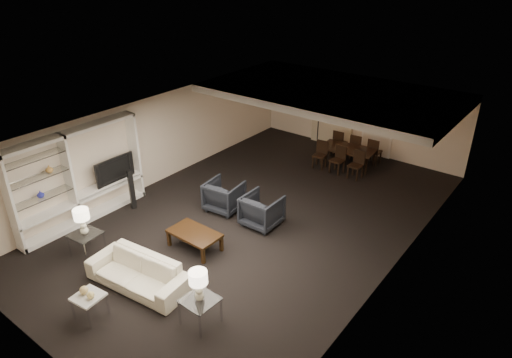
{
  "coord_description": "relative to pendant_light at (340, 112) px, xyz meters",
  "views": [
    {
      "loc": [
        5.91,
        -7.73,
        6.03
      ],
      "look_at": [
        0.0,
        0.0,
        1.1
      ],
      "focal_mm": 32.0,
      "sensor_mm": 36.0,
      "label": 1
    }
  ],
  "objects": [
    {
      "name": "armchair_left",
      "position": [
        -1.22,
        -3.64,
        -1.52
      ],
      "size": [
        0.94,
        0.96,
        0.79
      ],
      "primitive_type": "imported",
      "rotation": [
        0.0,
        0.0,
        3.26
      ],
      "color": "black",
      "rests_on": "floor"
    },
    {
      "name": "door",
      "position": [
        0.4,
        1.97,
        -0.87
      ],
      "size": [
        0.9,
        0.05,
        2.1
      ],
      "primitive_type": "cube",
      "color": "silver",
      "rests_on": "wall_back"
    },
    {
      "name": "wall_front",
      "position": [
        -0.3,
        -9.0,
        -0.67
      ],
      "size": [
        7.0,
        0.02,
        2.5
      ],
      "primitive_type": "cube",
      "color": "beige",
      "rests_on": "ground"
    },
    {
      "name": "pendant_light",
      "position": [
        0.0,
        0.0,
        0.0
      ],
      "size": [
        0.52,
        0.52,
        0.24
      ],
      "primitive_type": "cylinder",
      "color": "#D8591E",
      "rests_on": "ceiling_soffit"
    },
    {
      "name": "vase_amber",
      "position": [
        -3.61,
        -6.76,
        -0.27
      ],
      "size": [
        0.16,
        0.16,
        0.17
      ],
      "primitive_type": "imported",
      "color": "#C58E41",
      "rests_on": "media_unit"
    },
    {
      "name": "chair_nm",
      "position": [
        0.04,
        0.03,
        -1.5
      ],
      "size": [
        0.41,
        0.41,
        0.84
      ],
      "primitive_type": null,
      "rotation": [
        0.0,
        0.0,
        -0.07
      ],
      "color": "black",
      "rests_on": "floor"
    },
    {
      "name": "chair_nr",
      "position": [
        0.64,
        0.03,
        -1.5
      ],
      "size": [
        0.41,
        0.41,
        0.84
      ],
      "primitive_type": null,
      "rotation": [
        0.0,
        0.0,
        -0.06
      ],
      "color": "black",
      "rests_on": "floor"
    },
    {
      "name": "dining_table",
      "position": [
        0.04,
        0.68,
        -1.64
      ],
      "size": [
        1.69,
        1.07,
        0.56
      ],
      "primitive_type": "imported",
      "rotation": [
        0.0,
        0.0,
        0.11
      ],
      "color": "black",
      "rests_on": "floor"
    },
    {
      "name": "media_unit",
      "position": [
        -3.61,
        -6.1,
        -0.74
      ],
      "size": [
        0.38,
        3.4,
        2.35
      ],
      "primitive_type": null,
      "color": "white",
      "rests_on": "wall_left"
    },
    {
      "name": "chair_fm",
      "position": [
        0.04,
        1.33,
        -1.5
      ],
      "size": [
        0.41,
        0.41,
        0.84
      ],
      "primitive_type": null,
      "rotation": [
        0.0,
        0.0,
        3.2
      ],
      "color": "black",
      "rests_on": "floor"
    },
    {
      "name": "floor",
      "position": [
        -0.3,
        -3.5,
        -1.92
      ],
      "size": [
        11.0,
        11.0,
        0.0
      ],
      "primitive_type": "plane",
      "color": "black",
      "rests_on": "ground"
    },
    {
      "name": "gold_gourd_b",
      "position": [
        -0.52,
        -8.04,
        -1.37
      ],
      "size": [
        0.14,
        0.14,
        0.14
      ],
      "primitive_type": "sphere",
      "color": "#EDD77D",
      "rests_on": "marble_table"
    },
    {
      "name": "television",
      "position": [
        -3.58,
        -5.19,
        -0.85
      ],
      "size": [
        1.11,
        0.15,
        0.64
      ],
      "primitive_type": "imported",
      "rotation": [
        0.0,
        0.0,
        1.57
      ],
      "color": "black",
      "rests_on": "media_unit"
    },
    {
      "name": "marble_table",
      "position": [
        -0.62,
        -8.04,
        -1.68
      ],
      "size": [
        0.53,
        0.53,
        0.49
      ],
      "primitive_type": null,
      "rotation": [
        0.0,
        0.0,
        0.1
      ],
      "color": "silver",
      "rests_on": "floor"
    },
    {
      "name": "wall_back",
      "position": [
        -0.3,
        2.0,
        -0.67
      ],
      "size": [
        7.0,
        0.02,
        2.5
      ],
      "primitive_type": "cube",
      "color": "beige",
      "rests_on": "ground"
    },
    {
      "name": "vase_blue",
      "position": [
        -3.61,
        -7.08,
        -0.78
      ],
      "size": [
        0.16,
        0.16,
        0.17
      ],
      "primitive_type": "imported",
      "color": "#252AA3",
      "rests_on": "media_unit"
    },
    {
      "name": "wall_right",
      "position": [
        3.2,
        -3.5,
        -0.67
      ],
      "size": [
        0.02,
        11.0,
        2.5
      ],
      "primitive_type": "cube",
      "color": "beige",
      "rests_on": "ground"
    },
    {
      "name": "side_table_right",
      "position": [
        1.08,
        -6.94,
        -1.65
      ],
      "size": [
        0.61,
        0.61,
        0.54
      ],
      "primitive_type": null,
      "rotation": [
        0.0,
        0.0,
        -0.04
      ],
      "color": "silver",
      "rests_on": "floor"
    },
    {
      "name": "wall_left",
      "position": [
        -3.8,
        -3.5,
        -0.67
      ],
      "size": [
        0.02,
        11.0,
        2.5
      ],
      "primitive_type": "cube",
      "color": "beige",
      "rests_on": "ground"
    },
    {
      "name": "chair_nl",
      "position": [
        -0.56,
        0.03,
        -1.5
      ],
      "size": [
        0.43,
        0.43,
        0.84
      ],
      "primitive_type": null,
      "rotation": [
        0.0,
        0.0,
        0.12
      ],
      "color": "black",
      "rests_on": "floor"
    },
    {
      "name": "side_table_left",
      "position": [
        -2.32,
        -6.94,
        -1.65
      ],
      "size": [
        0.64,
        0.64,
        0.54
      ],
      "primitive_type": null,
      "rotation": [
        0.0,
        0.0,
        0.1
      ],
      "color": "white",
      "rests_on": "floor"
    },
    {
      "name": "gold_gourd_a",
      "position": [
        -0.72,
        -8.04,
        -1.36
      ],
      "size": [
        0.16,
        0.16,
        0.16
      ],
      "primitive_type": "sphere",
      "color": "tan",
      "rests_on": "marble_table"
    },
    {
      "name": "chair_fr",
      "position": [
        0.64,
        1.33,
        -1.5
      ],
      "size": [
        0.39,
        0.39,
        0.84
      ],
      "primitive_type": null,
      "rotation": [
        0.0,
        0.0,
        3.14
      ],
      "color": "black",
      "rests_on": "floor"
    },
    {
      "name": "chair_fl",
      "position": [
        -0.56,
        1.33,
        -1.5
      ],
      "size": [
        0.39,
        0.39,
        0.84
      ],
      "primitive_type": null,
      "rotation": [
        0.0,
        0.0,
        3.16
      ],
      "color": "black",
      "rests_on": "floor"
    },
    {
      "name": "sofa",
      "position": [
        -0.62,
        -6.94,
        -1.61
      ],
      "size": [
        2.2,
        1.05,
        0.62
      ],
      "primitive_type": "imported",
      "rotation": [
        0.0,
        0.0,
        0.1
      ],
      "color": "beige",
      "rests_on": "floor"
    },
    {
      "name": "floor_lamp",
      "position": [
        -1.07,
        0.73,
        -1.07
      ],
      "size": [
        0.29,
        0.29,
        1.71
      ],
      "primitive_type": null,
      "rotation": [
        0.0,
        0.0,
        -0.21
      ],
      "color": "black",
      "rests_on": "floor"
    },
    {
      "name": "table_lamp_left",
      "position": [
        -2.32,
        -6.94,
        -1.07
      ],
      "size": [
        0.34,
        0.34,
        0.6
      ],
      "primitive_type": null,
      "rotation": [
        0.0,
        0.0,
        -0.02
      ],
      "color": "beige",
      "rests_on": "side_table_left"
    },
    {
      "name": "painting",
      "position": [
        1.8,
        1.96,
        -0.37
      ],
      "size": [
        0.95,
        0.04,
        0.65
      ],
      "primitive_type": "cube",
      "color": "#142D38",
      "rests_on": "wall_back"
    },
    {
      "name": "coffee_table",
      "position": [
        -0.62,
        -5.34,
        -1.71
      ],
      "size": [
        1.17,
        0.69,
        0.42
      ],
      "primitive_type": null,
      "rotation": [
        0.0,
        0.0,
        -0.01
      ],
      "color": "black",
      "rests_on": "floor"
    },
    {
      "name": "ceiling",
      "position": [
        -0.3,
        -3.5,
        0.58
      ],
      "size": [
        7.0,
        11.0,
        0.02
      ],
      "primitive_type": "cube",
      "color": "silver",
      "rests_on": "ground"
    },
    {
      "name": "table_lamp_right",
      "position": [
        1.08,
        -6.94,
        -1.07
      ],
      "size": [
        0.35,
        0.35,
        0.6
      ],
      "primitive_type": null,
      "rotation": [
        0.0,
        0.0,
        0.06
      ],
      "color": "beige",
      "rests_on": "side_table_right"
    },
    {
      "name": "armchair_right",
      "position": [
        -0.02,
        -3.64,
        -1.52
      ],
      "size": [
        0.86,
        0.88,
        0.79
      ],
      "primitive_type": "imported",
      "rotation": [
        0.0,
        0.0,
        3.16
      ],
      "color": "black",
      "rests_on": "floor"
    },
    {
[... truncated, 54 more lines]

